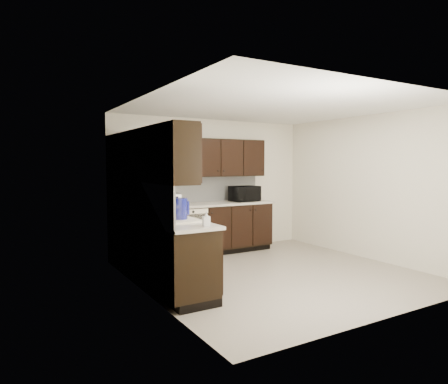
% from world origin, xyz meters
% --- Properties ---
extents(floor, '(4.00, 4.00, 0.00)m').
position_xyz_m(floor, '(0.00, 0.00, 0.00)').
color(floor, gray).
rests_on(floor, ground).
extents(ceiling, '(4.00, 4.00, 0.00)m').
position_xyz_m(ceiling, '(0.00, 0.00, 2.50)').
color(ceiling, white).
rests_on(ceiling, wall_back).
extents(wall_back, '(4.00, 0.02, 2.50)m').
position_xyz_m(wall_back, '(0.00, 2.00, 1.25)').
color(wall_back, beige).
rests_on(wall_back, floor).
extents(wall_left, '(0.02, 4.00, 2.50)m').
position_xyz_m(wall_left, '(-2.00, 0.00, 1.25)').
color(wall_left, beige).
rests_on(wall_left, floor).
extents(wall_right, '(0.02, 4.00, 2.50)m').
position_xyz_m(wall_right, '(2.00, 0.00, 1.25)').
color(wall_right, beige).
rests_on(wall_right, floor).
extents(wall_front, '(4.00, 0.02, 2.50)m').
position_xyz_m(wall_front, '(0.00, -2.00, 1.25)').
color(wall_front, beige).
rests_on(wall_front, floor).
extents(lower_cabinets, '(3.00, 2.80, 0.90)m').
position_xyz_m(lower_cabinets, '(-1.01, 1.11, 0.41)').
color(lower_cabinets, black).
rests_on(lower_cabinets, floor).
extents(countertop, '(3.03, 2.83, 0.04)m').
position_xyz_m(countertop, '(-1.01, 1.11, 0.92)').
color(countertop, '#B7AEA0').
rests_on(countertop, lower_cabinets).
extents(backsplash, '(3.00, 2.80, 0.48)m').
position_xyz_m(backsplash, '(-1.22, 1.32, 1.18)').
color(backsplash, beige).
rests_on(backsplash, countertop).
extents(upper_cabinets, '(3.00, 2.80, 0.70)m').
position_xyz_m(upper_cabinets, '(-1.10, 1.20, 1.77)').
color(upper_cabinets, black).
rests_on(upper_cabinets, wall_back).
extents(dishwasher, '(0.58, 0.04, 0.78)m').
position_xyz_m(dishwasher, '(-0.70, 1.41, 0.55)').
color(dishwasher, '#F7EACA').
rests_on(dishwasher, lower_cabinets).
extents(sink, '(0.54, 0.82, 0.42)m').
position_xyz_m(sink, '(-1.68, -0.01, 0.88)').
color(sink, '#F7EACA').
rests_on(sink, countertop).
extents(microwave, '(0.55, 0.39, 0.29)m').
position_xyz_m(microwave, '(0.52, 1.65, 1.09)').
color(microwave, black).
rests_on(microwave, countertop).
extents(soap_bottle_a, '(0.09, 0.09, 0.17)m').
position_xyz_m(soap_bottle_a, '(-1.56, -0.70, 1.03)').
color(soap_bottle_a, gray).
rests_on(soap_bottle_a, countertop).
extents(soap_bottle_b, '(0.13, 0.13, 0.27)m').
position_xyz_m(soap_bottle_b, '(-1.87, 1.18, 1.07)').
color(soap_bottle_b, gray).
rests_on(soap_bottle_b, countertop).
extents(toaster_oven, '(0.34, 0.27, 0.20)m').
position_xyz_m(toaster_oven, '(-0.99, 1.67, 1.04)').
color(toaster_oven, '#ABABAD').
rests_on(toaster_oven, countertop).
extents(storage_bin, '(0.52, 0.43, 0.18)m').
position_xyz_m(storage_bin, '(-1.69, 1.14, 1.03)').
color(storage_bin, silver).
rests_on(storage_bin, countertop).
extents(blue_pitcher, '(0.23, 0.23, 0.28)m').
position_xyz_m(blue_pitcher, '(-1.62, -0.12, 1.08)').
color(blue_pitcher, navy).
rests_on(blue_pitcher, countertop).
extents(teal_tumbler, '(0.09, 0.09, 0.18)m').
position_xyz_m(teal_tumbler, '(-1.48, 1.35, 1.03)').
color(teal_tumbler, '#0C8987').
rests_on(teal_tumbler, countertop).
extents(paper_towel_roll, '(0.15, 0.15, 0.26)m').
position_xyz_m(paper_towel_roll, '(-1.60, 0.97, 1.07)').
color(paper_towel_roll, silver).
rests_on(paper_towel_roll, countertop).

